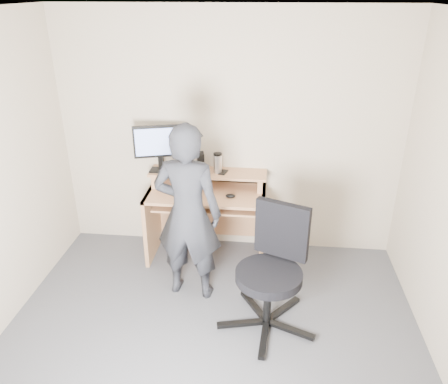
% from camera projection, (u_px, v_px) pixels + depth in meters
% --- Properties ---
extents(ground, '(3.50, 3.50, 0.00)m').
position_uv_depth(ground, '(207.00, 359.00, 3.40)').
color(ground, '#4F5054').
rests_on(ground, ground).
extents(back_wall, '(3.50, 0.02, 2.50)m').
position_uv_depth(back_wall, '(229.00, 136.00, 4.44)').
color(back_wall, '#C1B099').
rests_on(back_wall, ground).
extents(ceiling, '(3.50, 3.50, 0.02)m').
position_uv_depth(ceiling, '(199.00, 13.00, 2.33)').
color(ceiling, white).
rests_on(ceiling, back_wall).
extents(desk, '(1.20, 0.60, 0.91)m').
position_uv_depth(desk, '(207.00, 206.00, 4.56)').
color(desk, tan).
rests_on(desk, ground).
extents(monitor, '(0.50, 0.18, 0.48)m').
position_uv_depth(monitor, '(159.00, 144.00, 4.36)').
color(monitor, black).
rests_on(monitor, desk).
extents(external_drive, '(0.10, 0.14, 0.20)m').
position_uv_depth(external_drive, '(201.00, 162.00, 4.44)').
color(external_drive, black).
rests_on(external_drive, desk).
extents(travel_mug, '(0.09, 0.09, 0.19)m').
position_uv_depth(travel_mug, '(218.00, 164.00, 4.41)').
color(travel_mug, silver).
rests_on(travel_mug, desk).
extents(smartphone, '(0.09, 0.14, 0.01)m').
position_uv_depth(smartphone, '(223.00, 172.00, 4.44)').
color(smartphone, black).
rests_on(smartphone, desk).
extents(charger, '(0.05, 0.04, 0.03)m').
position_uv_depth(charger, '(191.00, 173.00, 4.39)').
color(charger, black).
rests_on(charger, desk).
extents(headphones, '(0.19, 0.19, 0.06)m').
position_uv_depth(headphones, '(181.00, 169.00, 4.52)').
color(headphones, silver).
rests_on(headphones, desk).
extents(keyboard, '(0.48, 0.24, 0.03)m').
position_uv_depth(keyboard, '(204.00, 203.00, 4.36)').
color(keyboard, black).
rests_on(keyboard, desk).
extents(mouse, '(0.11, 0.09, 0.04)m').
position_uv_depth(mouse, '(230.00, 196.00, 4.28)').
color(mouse, black).
rests_on(mouse, desk).
extents(office_chair, '(0.82, 0.80, 1.04)m').
position_uv_depth(office_chair, '(273.00, 265.00, 3.56)').
color(office_chair, black).
rests_on(office_chair, ground).
extents(person, '(0.64, 0.46, 1.65)m').
position_uv_depth(person, '(188.00, 214.00, 3.82)').
color(person, black).
rests_on(person, ground).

